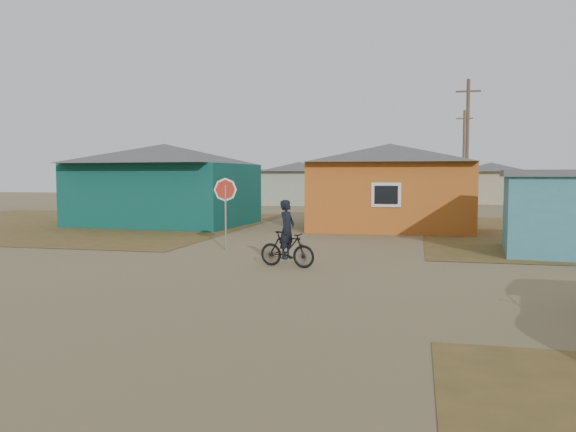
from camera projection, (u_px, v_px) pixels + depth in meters
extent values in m
plane|color=olive|center=(249.00, 281.00, 12.95)|extent=(120.00, 120.00, 0.00)
cube|color=brown|center=(62.00, 223.00, 28.74)|extent=(20.00, 18.00, 0.00)
cube|color=#0B3E38|center=(165.00, 194.00, 27.88)|extent=(8.40, 6.54, 3.00)
pyramid|color=#404042|center=(164.00, 154.00, 27.74)|extent=(8.93, 7.08, 1.00)
cube|color=#B35A1B|center=(390.00, 196.00, 25.88)|extent=(7.21, 6.24, 3.00)
pyramid|color=#404042|center=(390.00, 154.00, 25.74)|extent=(7.72, 6.76, 0.90)
cube|color=silver|center=(386.00, 195.00, 22.93)|extent=(1.20, 0.06, 1.00)
cube|color=black|center=(386.00, 195.00, 22.90)|extent=(0.95, 0.04, 0.75)
cube|color=gray|center=(299.00, 188.00, 47.24)|extent=(6.49, 5.60, 2.80)
pyramid|color=#404042|center=(299.00, 167.00, 47.11)|extent=(7.04, 6.15, 0.80)
cube|color=tan|center=(491.00, 188.00, 49.45)|extent=(6.41, 5.50, 2.80)
pyramid|color=#404042|center=(491.00, 167.00, 49.33)|extent=(6.95, 6.05, 0.80)
cube|color=gray|center=(250.00, 186.00, 60.71)|extent=(5.75, 5.28, 2.70)
pyramid|color=#404042|center=(250.00, 170.00, 60.59)|extent=(6.28, 5.81, 0.70)
cylinder|color=brown|center=(467.00, 149.00, 32.57)|extent=(0.20, 0.20, 8.00)
cube|color=brown|center=(468.00, 91.00, 32.34)|extent=(1.40, 0.10, 0.10)
cylinder|color=brown|center=(464.00, 157.00, 47.89)|extent=(0.20, 0.20, 8.00)
cube|color=brown|center=(464.00, 118.00, 47.65)|extent=(1.40, 0.10, 0.10)
cylinder|color=gray|center=(226.00, 218.00, 18.39)|extent=(0.06, 0.06, 2.12)
imported|color=black|center=(287.00, 249.00, 14.92)|extent=(1.64, 0.79, 0.95)
imported|color=black|center=(287.00, 229.00, 14.88)|extent=(0.49, 0.64, 1.56)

